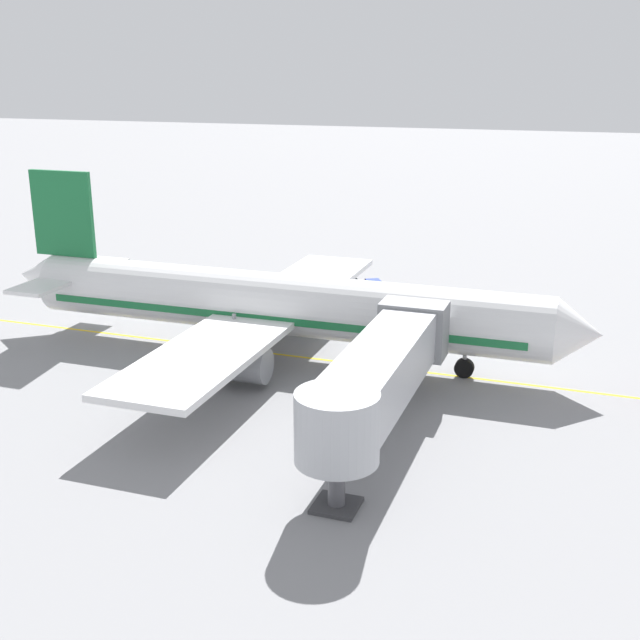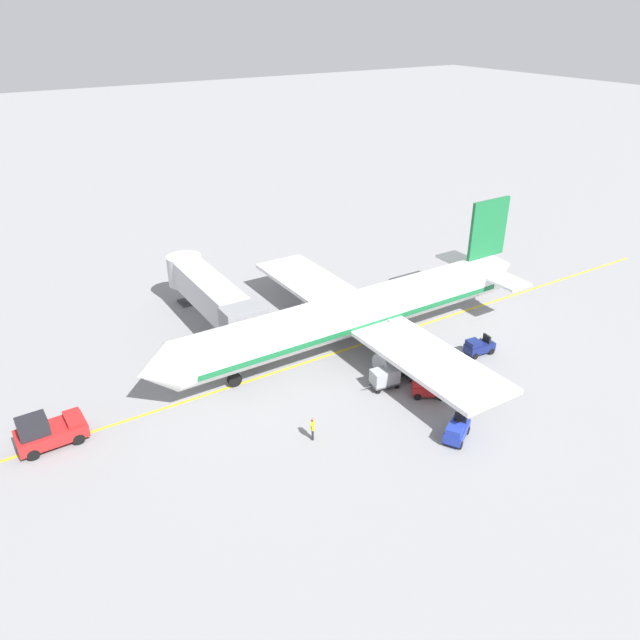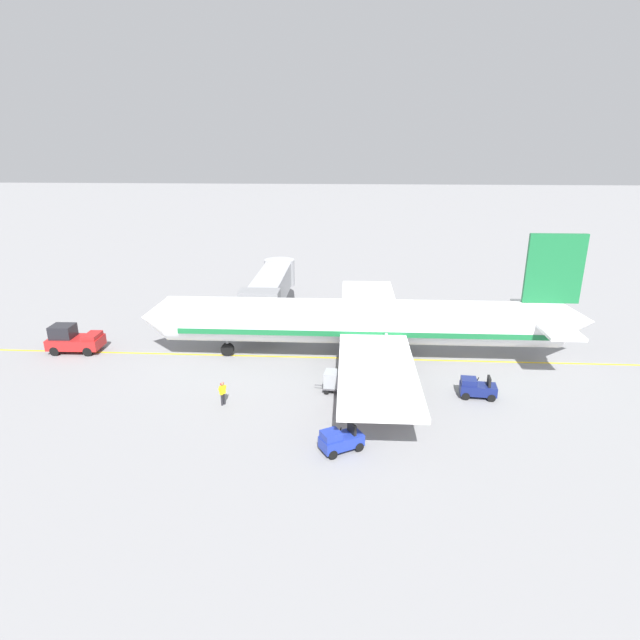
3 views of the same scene
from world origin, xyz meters
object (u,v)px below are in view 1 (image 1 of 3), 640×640
jet_bridge (380,373)px  baggage_tug_lead (322,304)px  baggage_tug_trailing (366,289)px  baggage_tug_spare (209,303)px  baggage_cart_front (338,314)px  parked_airliner (276,305)px  ground_crew_wing_walker (461,316)px  baggage_cart_second_in_train (296,309)px

jet_bridge → baggage_tug_lead: size_ratio=5.72×
baggage_tug_trailing → baggage_tug_spare: 12.06m
baggage_cart_front → baggage_tug_lead: bearing=-142.2°
baggage_tug_spare → baggage_cart_front: (0.19, 9.78, 0.24)m
parked_airliner → jet_bridge: 13.21m
parked_airliner → baggage_cart_front: (-6.41, 1.81, -2.24)m
parked_airliner → baggage_tug_spare: parked_airliner is taller
baggage_cart_front → ground_crew_wing_walker: size_ratio=1.75×
baggage_tug_trailing → baggage_tug_spare: bearing=-52.1°
jet_bridge → ground_crew_wing_walker: size_ratio=9.29×
parked_airliner → baggage_cart_second_in_train: bearing=-168.7°
baggage_tug_lead → baggage_cart_second_in_train: (2.41, -1.10, 0.24)m
baggage_cart_front → ground_crew_wing_walker: 8.29m
baggage_tug_lead → baggage_tug_spare: 8.12m
jet_bridge → baggage_tug_lead: 21.00m
baggage_cart_front → baggage_cart_second_in_train: size_ratio=1.00×
jet_bridge → baggage_tug_spare: 23.67m
baggage_cart_front → parked_airliner: bearing=-15.8°
baggage_tug_spare → baggage_cart_front: 9.78m
baggage_tug_spare → baggage_cart_second_in_train: size_ratio=0.88×
baggage_tug_trailing → parked_airliner: bearing=-6.3°
jet_bridge → baggage_tug_trailing: 24.93m
baggage_tug_trailing → baggage_cart_front: 7.61m
baggage_tug_lead → baggage_tug_trailing: (-4.97, 1.77, 0.00)m
parked_airliner → baggage_tug_spare: size_ratio=14.32×
baggage_tug_spare → ground_crew_wing_walker: (-2.23, 17.72, 0.24)m
parked_airliner → baggage_cart_second_in_train: 7.12m
baggage_tug_lead → baggage_tug_trailing: 5.28m
baggage_cart_second_in_train → ground_crew_wing_walker: 11.29m
baggage_cart_second_in_train → baggage_cart_front: bearing=86.0°
baggage_cart_second_in_train → parked_airliner: bearing=11.3°
parked_airliner → baggage_tug_trailing: (-14.01, 1.55, -2.47)m
baggage_tug_spare → baggage_cart_second_in_train: baggage_tug_spare is taller
baggage_cart_second_in_train → baggage_tug_trailing: bearing=158.8°
baggage_tug_spare → baggage_cart_second_in_train: (-0.03, 6.65, 0.24)m
baggage_cart_front → baggage_cart_second_in_train: same height
baggage_tug_lead → ground_crew_wing_walker: bearing=88.8°
baggage_tug_trailing → baggage_cart_front: bearing=2.0°
baggage_tug_lead → baggage_cart_front: bearing=37.8°
baggage_tug_spare → ground_crew_wing_walker: ground_crew_wing_walker is taller
baggage_tug_trailing → jet_bridge: bearing=17.7°
baggage_cart_front → baggage_cart_second_in_train: bearing=-94.0°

